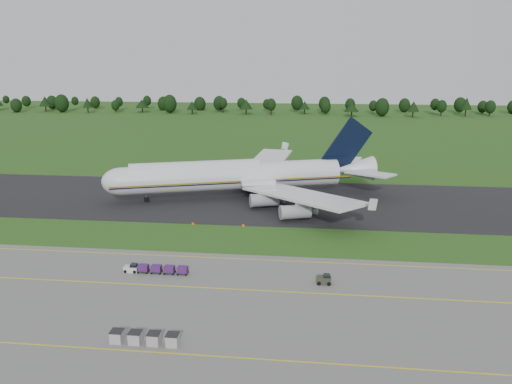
# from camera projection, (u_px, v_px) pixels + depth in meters

# --- Properties ---
(ground) EXTENTS (600.00, 600.00, 0.00)m
(ground) POSITION_uv_depth(u_px,v_px,m) (228.00, 239.00, 98.95)
(ground) COLOR #244C17
(ground) RESTS_ON ground
(apron) EXTENTS (300.00, 52.00, 0.06)m
(apron) POSITION_uv_depth(u_px,v_px,m) (186.00, 328.00, 66.33)
(apron) COLOR #63635F
(apron) RESTS_ON ground
(taxiway) EXTENTS (300.00, 40.00, 0.08)m
(taxiway) POSITION_uv_depth(u_px,v_px,m) (246.00, 200.00, 125.79)
(taxiway) COLOR black
(taxiway) RESTS_ON ground
(apron_markings) EXTENTS (300.00, 30.20, 0.01)m
(apron_markings) POSITION_uv_depth(u_px,v_px,m) (198.00, 303.00, 73.05)
(apron_markings) COLOR yellow
(apron_markings) RESTS_ON apron
(tree_line) EXTENTS (529.00, 21.63, 11.78)m
(tree_line) POSITION_uv_depth(u_px,v_px,m) (288.00, 105.00, 309.54)
(tree_line) COLOR black
(tree_line) RESTS_ON ground
(aircraft) EXTENTS (70.72, 66.10, 19.99)m
(aircraft) POSITION_uv_depth(u_px,v_px,m) (238.00, 175.00, 127.10)
(aircraft) COLOR silver
(aircraft) RESTS_ON ground
(baggage_train) EXTENTS (10.91, 1.39, 1.34)m
(baggage_train) POSITION_uv_depth(u_px,v_px,m) (155.00, 269.00, 83.02)
(baggage_train) COLOR silver
(baggage_train) RESTS_ON apron
(utility_cart) EXTENTS (2.27, 1.56, 1.23)m
(utility_cart) POSITION_uv_depth(u_px,v_px,m) (324.00, 280.00, 79.07)
(utility_cart) COLOR #2E3223
(utility_cart) RESTS_ON apron
(uld_row) EXTENTS (8.77, 1.57, 1.56)m
(uld_row) POSITION_uv_depth(u_px,v_px,m) (145.00, 338.00, 62.50)
(uld_row) COLOR #A1A1A1
(uld_row) RESTS_ON apron
(edge_markers) EXTENTS (11.40, 0.30, 0.60)m
(edge_markers) POSITION_uv_depth(u_px,v_px,m) (218.00, 225.00, 106.24)
(edge_markers) COLOR #FF5B08
(edge_markers) RESTS_ON ground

